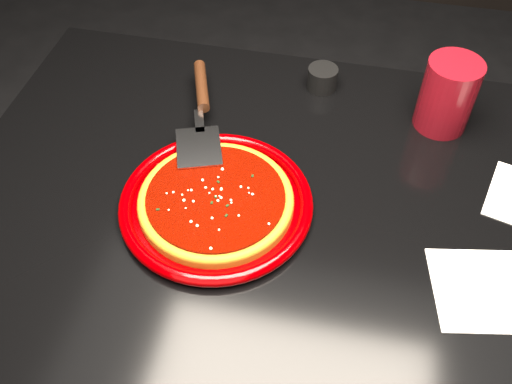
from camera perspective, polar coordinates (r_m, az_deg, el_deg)
The scene contains 11 objects.
table at distance 1.26m, azimuth 3.84°, elevation -12.24°, with size 1.20×0.80×0.75m, color black.
plate at distance 0.93m, azimuth -4.01°, elevation -1.11°, with size 0.32×0.32×0.02m, color #6D0001.
pizza_crust at distance 0.93m, azimuth -4.02°, elevation -0.97°, with size 0.25×0.25×0.01m, color #906015.
pizza_crust_rim at distance 0.92m, azimuth -4.04°, elevation -0.72°, with size 0.25×0.25×0.02m, color #906015.
pizza_sauce at distance 0.92m, azimuth -4.05°, elevation -0.54°, with size 0.22×0.22×0.01m, color #6B0800.
parmesan_dusting at distance 0.91m, azimuth -4.08°, elevation -0.28°, with size 0.22×0.22×0.01m, color beige, non-canonical shape.
basil_flecks at distance 0.91m, azimuth -4.07°, elevation -0.32°, with size 0.20×0.20×0.00m, color black, non-canonical shape.
pizza_server at distance 1.04m, azimuth -5.49°, elevation 7.95°, with size 0.09×0.32×0.02m, color silver, non-canonical shape.
cup at distance 1.09m, azimuth 18.60°, elevation 9.19°, with size 0.10×0.10×0.14m, color maroon.
napkin_a at distance 0.91m, azimuth 21.59°, elevation -9.08°, with size 0.14×0.14×0.00m, color white.
ramekin at distance 1.15m, azimuth 6.65°, elevation 11.23°, with size 0.06×0.06×0.05m, color black.
Camera 1 is at (0.05, -0.60, 1.48)m, focal length 40.00 mm.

